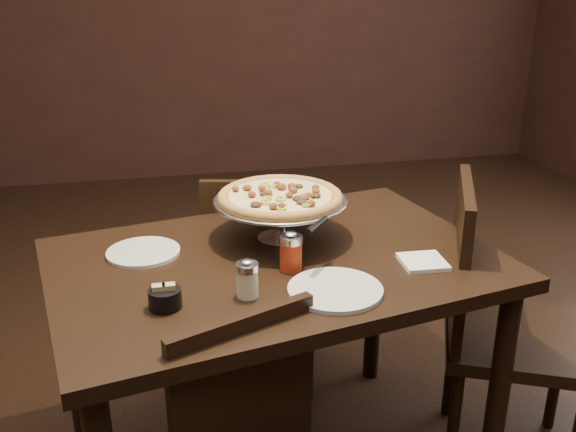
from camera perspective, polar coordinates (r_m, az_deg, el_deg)
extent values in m
cube|color=black|center=(1.92, -1.14, -4.32)|extent=(1.44, 1.10, 0.04)
cylinder|color=black|center=(2.15, 18.17, -15.17)|extent=(0.07, 0.07, 0.77)
cylinder|color=black|center=(2.33, -18.46, -12.05)|extent=(0.07, 0.07, 0.77)
cylinder|color=black|center=(2.64, 7.70, -6.91)|extent=(0.07, 0.07, 0.77)
cylinder|color=silver|center=(2.04, -0.69, -1.98)|extent=(0.14, 0.14, 0.01)
cylinder|color=silver|center=(2.02, -0.70, -0.40)|extent=(0.03, 0.03, 0.11)
cylinder|color=silver|center=(2.00, -0.71, 1.19)|extent=(0.10, 0.10, 0.01)
cylinder|color=#9C9CA1|center=(1.99, -0.71, 1.35)|extent=(0.41, 0.41, 0.01)
torus|color=#9C9CA1|center=(1.99, -0.71, 1.38)|extent=(0.42, 0.42, 0.01)
cylinder|color=#9F6B2F|center=(1.99, -0.71, 1.60)|extent=(0.38, 0.38, 0.01)
torus|color=#9F6B2F|center=(1.99, -0.71, 1.71)|extent=(0.39, 0.39, 0.03)
cylinder|color=#E5C37E|center=(1.99, -0.71, 1.85)|extent=(0.32, 0.32, 0.01)
cylinder|color=#F0EDBB|center=(1.69, -3.63, -5.97)|extent=(0.06, 0.06, 0.08)
cylinder|color=silver|center=(1.67, -3.67, -4.53)|extent=(0.06, 0.06, 0.02)
ellipsoid|color=silver|center=(1.66, -3.68, -4.06)|extent=(0.03, 0.03, 0.01)
cylinder|color=maroon|center=(1.82, 0.26, -3.59)|extent=(0.06, 0.06, 0.08)
cylinder|color=silver|center=(1.80, 0.26, -2.08)|extent=(0.07, 0.07, 0.02)
ellipsoid|color=silver|center=(1.80, 0.27, -1.59)|extent=(0.04, 0.04, 0.01)
cylinder|color=black|center=(1.66, -10.88, -7.21)|extent=(0.08, 0.08, 0.05)
cube|color=tan|center=(1.66, -11.39, -6.90)|extent=(0.03, 0.02, 0.06)
cube|color=tan|center=(1.66, -10.51, -6.83)|extent=(0.03, 0.02, 0.06)
cube|color=white|center=(1.91, 11.90, -4.02)|extent=(0.13, 0.13, 0.01)
cylinder|color=silver|center=(1.99, -12.74, -3.15)|extent=(0.22, 0.22, 0.01)
cylinder|color=silver|center=(1.72, 4.22, -6.57)|extent=(0.26, 0.26, 0.01)
cone|color=silver|center=(1.78, 2.60, -0.95)|extent=(0.16, 0.16, 0.00)
cylinder|color=black|center=(1.78, 2.60, -0.86)|extent=(0.09, 0.11, 0.02)
cube|color=black|center=(2.60, -1.98, -5.73)|extent=(0.52, 0.52, 0.04)
cube|color=black|center=(2.31, -2.28, -2.22)|extent=(0.43, 0.13, 0.45)
cylinder|color=black|center=(2.86, 1.80, -8.31)|extent=(0.04, 0.04, 0.42)
cylinder|color=black|center=(2.88, -5.28, -8.23)|extent=(0.04, 0.04, 0.42)
cylinder|color=black|center=(2.56, 1.92, -12.18)|extent=(0.04, 0.04, 0.42)
cylinder|color=black|center=(2.58, -6.09, -12.06)|extent=(0.04, 0.04, 0.42)
cube|color=black|center=(1.64, -3.95, -15.17)|extent=(0.38, 0.18, 0.42)
cube|color=black|center=(2.29, 19.71, -10.17)|extent=(0.62, 0.62, 0.04)
cube|color=black|center=(2.14, 15.06, -3.50)|extent=(0.22, 0.43, 0.49)
cylinder|color=black|center=(2.61, 22.76, -12.94)|extent=(0.04, 0.04, 0.45)
cylinder|color=black|center=(2.26, 14.48, -17.76)|extent=(0.04, 0.04, 0.45)
cylinder|color=black|center=(2.56, 14.31, -12.53)|extent=(0.04, 0.04, 0.45)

